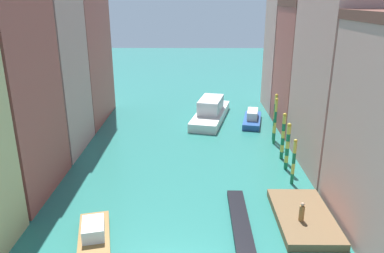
# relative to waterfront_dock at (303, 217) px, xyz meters

# --- Properties ---
(ground_plane) EXTENTS (154.00, 154.00, 0.00)m
(ground_plane) POSITION_rel_waterfront_dock_xyz_m (-8.47, 18.53, -0.28)
(ground_plane) COLOR #28756B
(building_left_2) EXTENTS (6.73, 8.42, 17.69)m
(building_left_2) POSITION_rel_waterfront_dock_xyz_m (-22.47, 13.18, 8.58)
(building_left_2) COLOR tan
(building_left_2) RESTS_ON ground
(building_left_3) EXTENTS (6.73, 11.62, 20.07)m
(building_left_3) POSITION_rel_waterfront_dock_xyz_m (-22.47, 23.20, 9.77)
(building_left_3) COLOR #B25147
(building_left_3) RESTS_ON ground
(building_right_1) EXTENTS (6.73, 11.28, 18.56)m
(building_right_1) POSITION_rel_waterfront_dock_xyz_m (5.53, 9.77, 9.01)
(building_right_1) COLOR tan
(building_right_1) RESTS_ON ground
(building_right_2) EXTENTS (6.73, 8.71, 14.73)m
(building_right_2) POSITION_rel_waterfront_dock_xyz_m (5.53, 19.79, 7.10)
(building_right_2) COLOR #B25147
(building_right_2) RESTS_ON ground
(building_right_3) EXTENTS (6.73, 7.44, 16.72)m
(building_right_3) POSITION_rel_waterfront_dock_xyz_m (5.53, 28.25, 8.09)
(building_right_3) COLOR tan
(building_right_3) RESTS_ON ground
(waterfront_dock) EXTENTS (3.85, 7.03, 0.56)m
(waterfront_dock) POSITION_rel_waterfront_dock_xyz_m (0.00, 0.00, 0.00)
(waterfront_dock) COLOR brown
(waterfront_dock) RESTS_ON ground
(person_on_dock) EXTENTS (0.36, 0.36, 1.37)m
(person_on_dock) POSITION_rel_waterfront_dock_xyz_m (-0.43, -0.85, 0.91)
(person_on_dock) COLOR olive
(person_on_dock) RESTS_ON waterfront_dock
(mooring_pole_0) EXTENTS (0.31, 0.31, 4.04)m
(mooring_pole_0) POSITION_rel_waterfront_dock_xyz_m (0.53, 5.52, 1.78)
(mooring_pole_0) COLOR #197247
(mooring_pole_0) RESTS_ON ground
(mooring_pole_1) EXTENTS (0.38, 0.38, 4.47)m
(mooring_pole_1) POSITION_rel_waterfront_dock_xyz_m (0.67, 8.37, 2.01)
(mooring_pole_1) COLOR #197247
(mooring_pole_1) RESTS_ON ground
(mooring_pole_2) EXTENTS (0.37, 0.37, 4.65)m
(mooring_pole_2) POSITION_rel_waterfront_dock_xyz_m (0.79, 10.75, 2.10)
(mooring_pole_2) COLOR #197247
(mooring_pole_2) RESTS_ON ground
(mooring_pole_3) EXTENTS (0.30, 0.30, 5.04)m
(mooring_pole_3) POSITION_rel_waterfront_dock_xyz_m (0.83, 14.75, 2.29)
(mooring_pole_3) COLOR #197247
(mooring_pole_3) RESTS_ON ground
(mooring_pole_4) EXTENTS (0.34, 0.34, 5.26)m
(mooring_pole_4) POSITION_rel_waterfront_dock_xyz_m (1.00, 15.75, 2.40)
(mooring_pole_4) COLOR #197247
(mooring_pole_4) RESTS_ON ground
(vaporetto_white) EXTENTS (5.75, 11.79, 2.80)m
(vaporetto_white) POSITION_rel_waterfront_dock_xyz_m (-5.67, 23.15, 0.76)
(vaporetto_white) COLOR white
(vaporetto_white) RESTS_ON ground
(gondola_black) EXTENTS (1.28, 10.92, 0.40)m
(gondola_black) POSITION_rel_waterfront_dock_xyz_m (-4.52, -1.89, -0.08)
(gondola_black) COLOR black
(gondola_black) RESTS_ON ground
(motorboat_0) EXTENTS (3.13, 5.63, 1.48)m
(motorboat_0) POSITION_rel_waterfront_dock_xyz_m (-14.10, -2.65, 0.23)
(motorboat_0) COLOR olive
(motorboat_0) RESTS_ON ground
(motorboat_1) EXTENTS (3.17, 6.35, 1.71)m
(motorboat_1) POSITION_rel_waterfront_dock_xyz_m (-0.52, 21.52, 0.33)
(motorboat_1) COLOR #234C93
(motorboat_1) RESTS_ON ground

